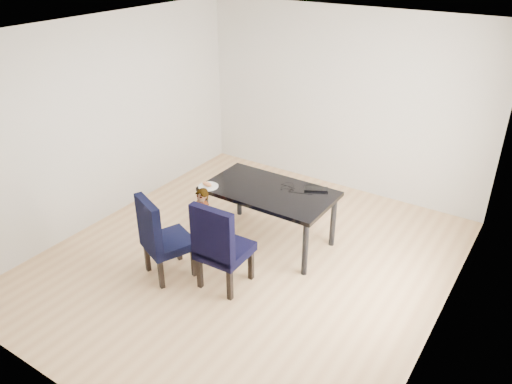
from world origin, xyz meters
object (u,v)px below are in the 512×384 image
Objects in this scene: dining_table at (269,216)px; plate at (208,186)px; chair_left at (168,236)px; laptop at (316,188)px; child at (203,222)px; chair_right at (225,243)px.

dining_table is 0.85m from plate.
chair_left is 1.90m from laptop.
child reaches higher than plate.
plate is (-0.08, 0.86, 0.25)m from chair_left.
chair_right is (0.65, 0.20, 0.02)m from chair_left.
chair_left is at bearing 28.83° from laptop.
child is 1.46m from laptop.
chair_right is at bearing -41.81° from plate.
child is at bearing 107.71° from chair_left.
child is at bearing -66.34° from plate.
plate is (-0.73, 0.65, 0.22)m from chair_right.
chair_left is 3.49× the size of laptop.
dining_table is at bearing 66.11° from child.
child is 3.48× the size of plate.
plate is at bearing 129.89° from child.
chair_right is at bearing -14.25° from child.
dining_table is at bearing 86.54° from chair_left.
chair_left reaches higher than child.
chair_right is 4.26× the size of plate.
child reaches higher than dining_table.
dining_table is 0.85m from child.
chair_right is 1.00m from plate.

